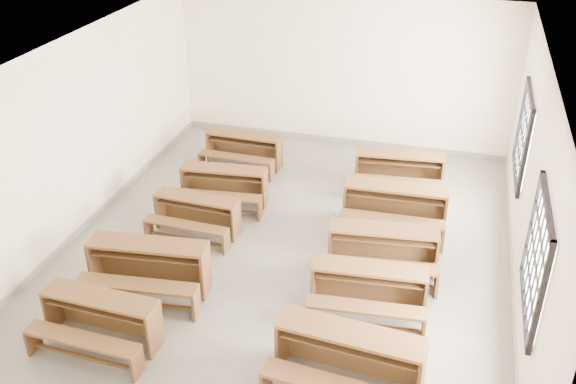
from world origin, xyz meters
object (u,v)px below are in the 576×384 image
(desk_set_2, at_px, (196,212))
(desk_set_4, at_px, (244,148))
(desk_set_0, at_px, (100,317))
(desk_set_9, at_px, (399,169))
(desk_set_1, at_px, (148,264))
(desk_set_6, at_px, (369,287))
(desk_set_5, at_px, (348,356))
(desk_set_7, at_px, (383,247))
(desk_set_3, at_px, (224,183))
(desk_set_8, at_px, (395,204))

(desk_set_2, height_order, desk_set_4, desk_set_4)
(desk_set_0, height_order, desk_set_9, desk_set_9)
(desk_set_1, bearing_deg, desk_set_6, 0.39)
(desk_set_0, relative_size, desk_set_5, 0.86)
(desk_set_5, height_order, desk_set_6, desk_set_5)
(desk_set_7, bearing_deg, desk_set_9, 85.30)
(desk_set_1, xyz_separation_m, desk_set_3, (0.15, 2.69, -0.05))
(desk_set_0, distance_m, desk_set_3, 3.87)
(desk_set_5, xyz_separation_m, desk_set_9, (-0.03, 5.14, -0.04))
(desk_set_4, xyz_separation_m, desk_set_7, (3.20, -2.85, 0.03))
(desk_set_6, xyz_separation_m, desk_set_9, (-0.03, 3.68, 0.01))
(desk_set_5, bearing_deg, desk_set_8, 94.03)
(desk_set_8, relative_size, desk_set_9, 1.03)
(desk_set_7, bearing_deg, desk_set_2, 168.37)
(desk_set_6, bearing_deg, desk_set_7, 82.25)
(desk_set_0, height_order, desk_set_5, desk_set_5)
(desk_set_2, xyz_separation_m, desk_set_3, (0.10, 1.04, 0.03))
(desk_set_4, xyz_separation_m, desk_set_9, (3.11, -0.16, 0.03))
(desk_set_0, distance_m, desk_set_2, 2.83)
(desk_set_1, height_order, desk_set_3, desk_set_1)
(desk_set_2, relative_size, desk_set_3, 0.91)
(desk_set_4, bearing_deg, desk_set_3, -82.36)
(desk_set_7, height_order, desk_set_9, desk_set_7)
(desk_set_9, bearing_deg, desk_set_8, -91.58)
(desk_set_5, bearing_deg, desk_set_3, 133.42)
(desk_set_4, bearing_deg, desk_set_9, -1.08)
(desk_set_6, xyz_separation_m, desk_set_8, (0.06, 2.31, 0.03))
(desk_set_5, distance_m, desk_set_7, 2.46)
(desk_set_5, bearing_deg, desk_set_6, 94.89)
(desk_set_7, xyz_separation_m, desk_set_9, (-0.08, 2.68, -0.01))
(desk_set_5, relative_size, desk_set_8, 1.06)
(desk_set_1, height_order, desk_set_5, desk_set_5)
(desk_set_5, relative_size, desk_set_7, 1.06)
(desk_set_3, distance_m, desk_set_4, 1.54)
(desk_set_5, xyz_separation_m, desk_set_8, (0.07, 3.76, -0.01))
(desk_set_2, height_order, desk_set_8, desk_set_8)
(desk_set_9, bearing_deg, desk_set_4, 171.46)
(desk_set_3, relative_size, desk_set_8, 0.92)
(desk_set_2, distance_m, desk_set_5, 4.13)
(desk_set_3, bearing_deg, desk_set_0, -99.58)
(desk_set_2, height_order, desk_set_7, desk_set_7)
(desk_set_3, height_order, desk_set_9, desk_set_9)
(desk_set_5, xyz_separation_m, desk_set_7, (0.06, 2.46, -0.03))
(desk_set_2, distance_m, desk_set_4, 2.57)
(desk_set_1, xyz_separation_m, desk_set_6, (3.14, 0.37, -0.04))
(desk_set_0, bearing_deg, desk_set_4, 91.28)
(desk_set_1, height_order, desk_set_8, desk_set_1)
(desk_set_9, bearing_deg, desk_set_6, -95.03)
(desk_set_0, height_order, desk_set_3, desk_set_0)
(desk_set_7, bearing_deg, desk_set_1, -163.27)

